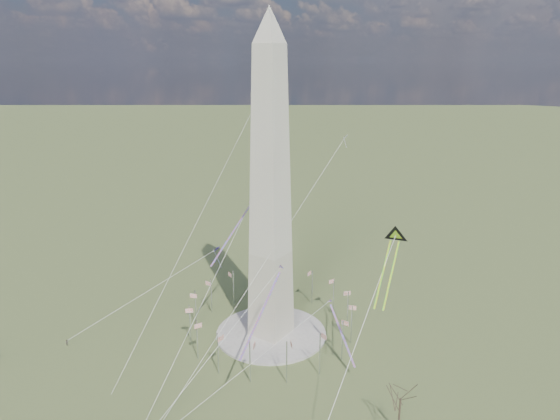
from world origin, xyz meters
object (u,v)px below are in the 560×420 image
Objects in this scene: kite_delta_black at (395,240)px; washington_monument at (270,193)px; tree_near at (401,396)px; person_west at (67,342)px.

washington_monument is at bearing -7.68° from kite_delta_black.
kite_delta_black reaches higher than tree_near.
tree_near is at bearing -170.96° from person_west.
kite_delta_black is (-12.53, 22.05, 30.07)m from tree_near.
kite_delta_black is at bearing -156.78° from person_west.
kite_delta_black is (38.97, 2.65, -7.59)m from washington_monument.
kite_delta_black is (88.40, 44.52, 39.42)m from person_west.
washington_monument is at bearing -143.25° from person_west.
washington_monument is 66.69m from tree_near.
washington_monument is 39.79m from kite_delta_black.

